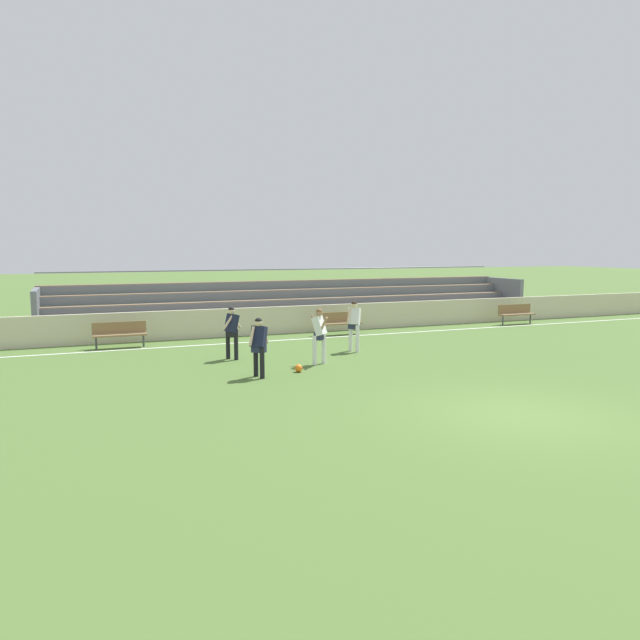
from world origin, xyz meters
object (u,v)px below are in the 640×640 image
at_px(bench_centre_sideline, 516,312).
at_px(player_dark_pressing_high, 232,328).
at_px(player_dark_on_ball, 259,342).
at_px(player_white_challenging, 354,322).
at_px(soccer_ball, 299,368).
at_px(bench_far_left, 339,321).
at_px(bleacher_stand, 305,301).
at_px(player_white_trailing_run, 319,331).
at_px(bench_near_wall_gap, 120,332).

distance_m(bench_centre_sideline, player_dark_pressing_high, 14.55).
bearing_deg(player_dark_on_ball, player_white_challenging, 33.23).
bearing_deg(player_dark_pressing_high, soccer_ball, -64.27).
height_order(bench_far_left, player_dark_on_ball, player_dark_on_ball).
height_order(bleacher_stand, player_white_trailing_run, bleacher_stand).
bearing_deg(bleacher_stand, player_dark_pressing_high, -125.68).
distance_m(bench_far_left, player_dark_pressing_high, 6.42).
bearing_deg(bench_far_left, player_white_challenging, -106.87).
bearing_deg(bleacher_stand, player_white_trailing_run, -108.20).
xyz_separation_m(bench_near_wall_gap, player_white_trailing_run, (5.28, -5.39, 0.45)).
distance_m(bleacher_stand, player_dark_on_ball, 11.24).
bearing_deg(bench_far_left, player_dark_pressing_high, -145.38).
distance_m(player_dark_on_ball, player_dark_pressing_high, 2.84).
bearing_deg(player_dark_on_ball, bench_near_wall_gap, 115.58).
height_order(bench_far_left, player_white_trailing_run, player_white_trailing_run).
xyz_separation_m(bleacher_stand, bench_near_wall_gap, (-8.22, -3.53, -0.50)).
xyz_separation_m(bench_centre_sideline, player_dark_pressing_high, (-14.08, -3.64, 0.43)).
distance_m(player_white_trailing_run, player_dark_on_ball, 2.44).
distance_m(bench_centre_sideline, player_white_trailing_run, 13.04).
bearing_deg(bleacher_stand, soccer_ball, -111.78).
bearing_deg(player_white_challenging, bench_far_left, 73.13).
height_order(player_white_challenging, player_dark_pressing_high, player_white_challenging).
xyz_separation_m(bench_centre_sideline, soccer_ball, (-12.83, -6.22, -0.44)).
distance_m(bench_near_wall_gap, player_dark_on_ball, 7.19).
bearing_deg(soccer_ball, player_dark_pressing_high, 115.73).
relative_size(bleacher_stand, bench_near_wall_gap, 12.31).
distance_m(player_white_challenging, player_dark_pressing_high, 4.12).
bearing_deg(bench_near_wall_gap, bench_far_left, 0.00).
relative_size(bench_centre_sideline, player_dark_on_ball, 1.12).
relative_size(bench_far_left, bench_near_wall_gap, 1.00).
bearing_deg(bench_centre_sideline, player_white_trailing_run, -155.57).
bearing_deg(soccer_ball, player_white_challenging, 40.23).
xyz_separation_m(bench_near_wall_gap, player_dark_pressing_high, (3.07, -3.64, 0.43)).
relative_size(player_dark_on_ball, player_white_challenging, 0.95).
xyz_separation_m(player_dark_on_ball, player_dark_pressing_high, (-0.03, 2.84, 0.02)).
bearing_deg(soccer_ball, player_white_trailing_run, 40.89).
xyz_separation_m(player_white_challenging, soccer_ball, (-2.87, -2.43, -0.90)).
bearing_deg(bench_far_left, player_dark_on_ball, -128.97).
height_order(bleacher_stand, bench_far_left, bleacher_stand).
distance_m(bleacher_stand, bench_near_wall_gap, 8.96).
xyz_separation_m(bench_centre_sideline, player_white_challenging, (-9.96, -3.80, 0.47)).
bearing_deg(player_white_trailing_run, bench_centre_sideline, 24.43).
relative_size(bleacher_stand, bench_far_left, 12.31).
height_order(bench_centre_sideline, player_white_trailing_run, player_white_trailing_run).
bearing_deg(player_white_trailing_run, player_dark_on_ball, -153.54).
height_order(player_dark_pressing_high, soccer_ball, player_dark_pressing_high).
bearing_deg(player_dark_pressing_high, player_white_challenging, -2.26).
height_order(bench_centre_sideline, bench_near_wall_gap, same).
bearing_deg(player_white_challenging, soccer_ball, -139.77).
relative_size(bench_centre_sideline, player_dark_pressing_high, 1.09).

